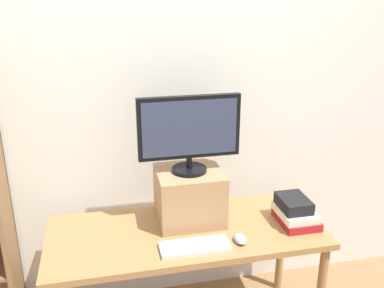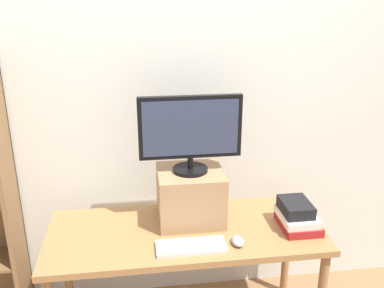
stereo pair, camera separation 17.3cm
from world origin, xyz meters
The scene contains 7 objects.
back_wall centered at (0.00, 0.47, 1.30)m, with size 7.00×0.08×2.60m.
desk centered at (0.00, 0.00, 0.64)m, with size 1.53×0.64×0.72m.
riser_box centered at (0.04, 0.12, 0.87)m, with size 0.37×0.34×0.30m.
computer_monitor centered at (0.04, 0.11, 1.26)m, with size 0.56×0.19×0.43m.
keyboard centered at (0.01, -0.19, 0.73)m, with size 0.36×0.14×0.02m.
computer_mouse centered at (0.25, -0.18, 0.74)m, with size 0.06×0.10×0.04m.
book_stack centered at (0.62, -0.05, 0.79)m, with size 0.20×0.26×0.15m.
Camera 2 is at (-0.25, -2.06, 1.98)m, focal length 40.00 mm.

